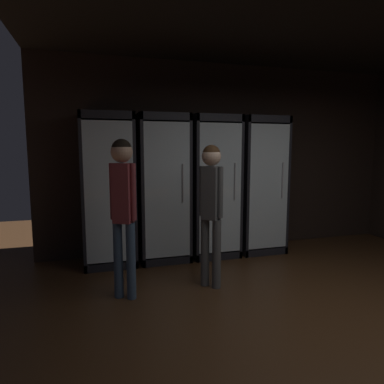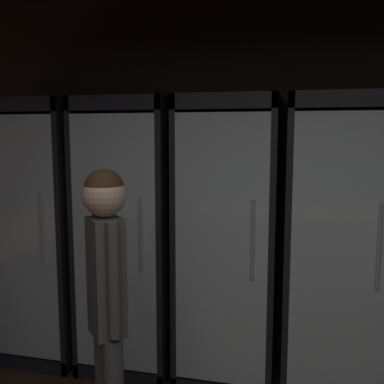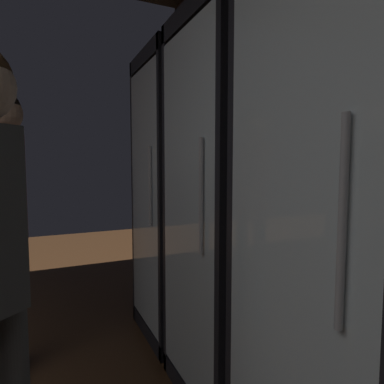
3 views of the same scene
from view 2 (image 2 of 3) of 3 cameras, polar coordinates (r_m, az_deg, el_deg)
wall_back at (r=3.39m, az=14.63°, el=1.31°), size 6.00×0.06×2.80m
cooler_far_left at (r=3.71m, az=-18.27°, el=-5.00°), size 0.68×0.64×2.00m
cooler_left at (r=3.38m, az=-7.62°, el=-5.83°), size 0.68×0.64×2.00m
cooler_center at (r=3.19m, az=4.81°, el=-6.47°), size 0.68×0.64×2.00m
cooler_right at (r=3.17m, az=18.11°, el=-7.03°), size 0.68×0.64×2.00m
shopper_far at (r=2.24m, az=-10.90°, el=-12.25°), size 0.23×0.23×1.59m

